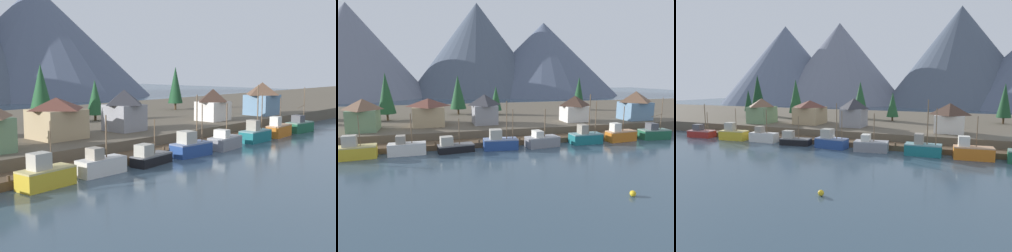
# 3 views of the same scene
# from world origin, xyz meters

# --- Properties ---
(ground_plane) EXTENTS (400.00, 400.00, 1.00)m
(ground_plane) POSITION_xyz_m (0.00, 20.00, -0.50)
(ground_plane) COLOR #384C5B
(dock) EXTENTS (80.00, 4.00, 1.60)m
(dock) POSITION_xyz_m (0.00, 1.99, 0.50)
(dock) COLOR brown
(dock) RESTS_ON ground_plane
(shoreline_bank) EXTENTS (400.00, 56.00, 2.50)m
(shoreline_bank) POSITION_xyz_m (0.00, 32.00, 1.25)
(shoreline_bank) COLOR brown
(shoreline_bank) RESTS_ON ground_plane
(mountain_central_peak) EXTENTS (92.68, 92.68, 55.52)m
(mountain_central_peak) POSITION_xyz_m (-58.77, 143.57, 27.76)
(mountain_central_peak) COLOR slate
(mountain_central_peak) RESTS_ON ground_plane
(mountain_east_peak) EXTENTS (94.72, 94.72, 61.50)m
(mountain_east_peak) POSITION_xyz_m (20.11, 151.65, 30.75)
(mountain_east_peak) COLOR #475160
(mountain_east_peak) RESTS_ON ground_plane
(mountain_far_ridge) EXTENTS (102.38, 102.38, 49.17)m
(mountain_far_ridge) POSITION_xyz_m (65.61, 143.33, 24.59)
(mountain_far_ridge) COLOR #4C566B
(mountain_far_ridge) RESTS_ON ground_plane
(fishing_boat_yellow) EXTENTS (6.46, 3.22, 7.16)m
(fishing_boat_yellow) POSITION_xyz_m (-24.82, -1.76, 1.37)
(fishing_boat_yellow) COLOR gold
(fishing_boat_yellow) RESTS_ON ground_plane
(fishing_boat_white) EXTENTS (6.29, 2.47, 7.16)m
(fishing_boat_white) POSITION_xyz_m (-16.86, -1.36, 1.22)
(fishing_boat_white) COLOR silver
(fishing_boat_white) RESTS_ON ground_plane
(fishing_boat_black) EXTENTS (6.51, 3.20, 6.02)m
(fishing_boat_black) POSITION_xyz_m (-8.82, -1.77, 1.02)
(fishing_boat_black) COLOR black
(fishing_boat_black) RESTS_ON ground_plane
(fishing_boat_blue) EXTENTS (6.46, 3.27, 8.88)m
(fishing_boat_blue) POSITION_xyz_m (-0.46, -1.77, 1.37)
(fishing_boat_blue) COLOR navy
(fishing_boat_blue) RESTS_ON ground_plane
(fishing_boat_grey) EXTENTS (6.55, 3.58, 7.19)m
(fishing_boat_grey) POSITION_xyz_m (7.80, -1.95, 1.17)
(fishing_boat_grey) COLOR gray
(fishing_boat_grey) RESTS_ON ground_plane
(fishing_boat_teal) EXTENTS (6.31, 2.99, 9.84)m
(fishing_boat_teal) POSITION_xyz_m (17.25, -1.64, 1.31)
(fishing_boat_teal) COLOR #196B70
(fishing_boat_teal) RESTS_ON ground_plane
(fishing_boat_orange) EXTENTS (6.46, 3.06, 7.26)m
(fishing_boat_orange) POSITION_xyz_m (25.30, -1.68, 1.35)
(fishing_boat_orange) COLOR #CC6B1E
(fishing_boat_orange) RESTS_ON ground_plane
(fishing_boat_green) EXTENTS (6.45, 3.19, 8.89)m
(fishing_boat_green) POSITION_xyz_m (33.59, -1.73, 1.27)
(fishing_boat_green) COLOR #1E5B3D
(fishing_boat_green) RESTS_ON ground_plane
(house_grey) EXTENTS (5.51, 5.80, 6.75)m
(house_grey) POSITION_xyz_m (-0.67, 12.16, 5.95)
(house_grey) COLOR gray
(house_grey) RESTS_ON shoreline_bank
(house_tan) EXTENTS (6.97, 7.25, 6.01)m
(house_tan) POSITION_xyz_m (-13.07, 13.17, 5.57)
(house_tan) COLOR tan
(house_tan) RESTS_ON shoreline_bank
(house_white) EXTENTS (6.12, 5.02, 6.16)m
(house_white) POSITION_xyz_m (21.05, 10.38, 5.65)
(house_white) COLOR silver
(house_white) RESTS_ON shoreline_bank
(house_blue) EXTENTS (6.85, 6.00, 7.08)m
(house_blue) POSITION_xyz_m (37.02, 9.01, 6.12)
(house_blue) COLOR #6689A8
(house_blue) RESTS_ON shoreline_bank
(house_green) EXTENTS (5.75, 6.54, 6.43)m
(house_green) POSITION_xyz_m (-25.67, 10.05, 5.79)
(house_green) COLOR #6B8E66
(house_green) RESTS_ON shoreline_bank
(conifer_near_right) EXTENTS (3.37, 3.37, 7.95)m
(conifer_near_right) POSITION_xyz_m (5.33, 27.19, 7.03)
(conifer_near_right) COLOR #4C3823
(conifer_near_right) RESTS_ON shoreline_bank
(conifer_mid_left) EXTENTS (4.26, 4.26, 11.59)m
(conifer_mid_left) POSITION_xyz_m (-22.94, 22.86, 9.14)
(conifer_mid_left) COLOR #4C3823
(conifer_mid_left) RESTS_ON shoreline_bank
(conifer_back_left) EXTENTS (3.58, 3.58, 10.48)m
(conifer_back_left) POSITION_xyz_m (33.27, 30.99, 8.54)
(conifer_back_left) COLOR #4C3823
(conifer_back_left) RESTS_ON shoreline_bank
(conifer_back_right) EXTENTS (4.54, 4.54, 10.99)m
(conifer_back_right) POSITION_xyz_m (-5.02, 29.75, 8.79)
(conifer_back_right) COLOR #4C3823
(conifer_back_right) RESTS_ON shoreline_bank
(channel_buoy) EXTENTS (0.70, 0.70, 0.70)m
(channel_buoy) POSITION_xyz_m (9.27, -26.07, 0.35)
(channel_buoy) COLOR gold
(channel_buoy) RESTS_ON ground_plane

